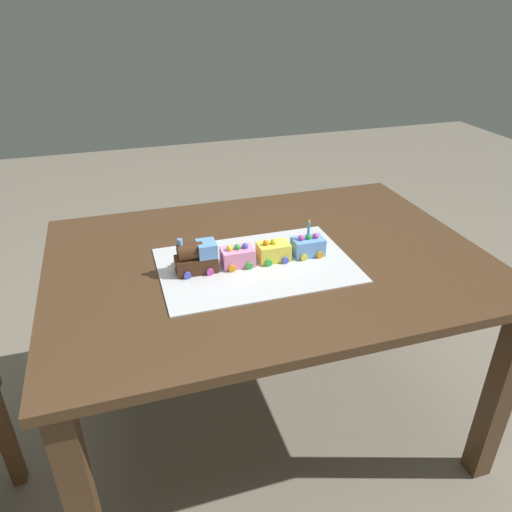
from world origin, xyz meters
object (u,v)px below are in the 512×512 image
(dining_table, at_px, (268,284))
(birthday_candle, at_px, (309,227))
(cake_car_caboose_bubblegum, at_px, (238,257))
(cake_car_gondola_sky_blue, at_px, (308,246))
(cake_locomotive, at_px, (196,258))
(cake_car_tanker_lemon, at_px, (273,251))

(dining_table, distance_m, birthday_candle, 0.25)
(cake_car_caboose_bubblegum, bearing_deg, cake_car_gondola_sky_blue, 0.00)
(cake_locomotive, xyz_separation_m, birthday_candle, (0.36, -0.00, 0.05))
(cake_locomotive, relative_size, cake_car_tanker_lemon, 1.40)
(birthday_candle, bearing_deg, cake_car_gondola_sky_blue, -0.00)
(cake_car_tanker_lemon, bearing_deg, cake_car_caboose_bubblegum, 180.00)
(cake_car_caboose_bubblegum, bearing_deg, cake_locomotive, 180.00)
(cake_locomotive, relative_size, cake_car_gondola_sky_blue, 1.40)
(dining_table, relative_size, cake_car_gondola_sky_blue, 14.00)
(cake_locomotive, height_order, cake_car_tanker_lemon, cake_locomotive)
(cake_locomotive, bearing_deg, birthday_candle, -0.00)
(cake_car_caboose_bubblegum, relative_size, cake_car_tanker_lemon, 1.00)
(dining_table, distance_m, cake_car_tanker_lemon, 0.14)
(dining_table, xyz_separation_m, cake_car_gondola_sky_blue, (0.12, -0.03, 0.14))
(dining_table, distance_m, cake_locomotive, 0.29)
(cake_car_caboose_bubblegum, xyz_separation_m, cake_car_tanker_lemon, (0.12, 0.00, -0.00))
(cake_car_caboose_bubblegum, height_order, birthday_candle, birthday_candle)
(dining_table, bearing_deg, cake_car_caboose_bubblegum, -164.16)
(cake_car_gondola_sky_blue, relative_size, birthday_candle, 1.78)
(cake_locomotive, xyz_separation_m, cake_car_gondola_sky_blue, (0.36, -0.00, -0.02))
(cake_locomotive, height_order, cake_car_gondola_sky_blue, cake_locomotive)
(cake_car_caboose_bubblegum, distance_m, cake_car_gondola_sky_blue, 0.24)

